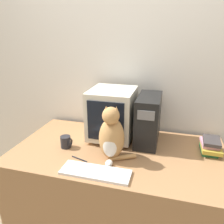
# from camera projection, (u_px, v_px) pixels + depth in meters

# --- Properties ---
(wall_back) EXTENTS (7.00, 0.05, 2.50)m
(wall_back) POSITION_uv_depth(u_px,v_px,m) (132.00, 74.00, 2.00)
(wall_back) COLOR silver
(wall_back) RESTS_ON ground_plane
(desk) EXTENTS (1.64, 0.88, 0.74)m
(desk) POSITION_uv_depth(u_px,v_px,m) (118.00, 188.00, 1.85)
(desk) COLOR #9E7047
(desk) RESTS_ON ground_plane
(crt_monitor) EXTENTS (0.36, 0.40, 0.43)m
(crt_monitor) POSITION_uv_depth(u_px,v_px,m) (112.00, 114.00, 1.84)
(crt_monitor) COLOR beige
(crt_monitor) RESTS_ON desk
(computer_tower) EXTENTS (0.18, 0.40, 0.40)m
(computer_tower) POSITION_uv_depth(u_px,v_px,m) (148.00, 119.00, 1.79)
(computer_tower) COLOR black
(computer_tower) RESTS_ON desk
(keyboard) EXTENTS (0.46, 0.15, 0.02)m
(keyboard) POSITION_uv_depth(u_px,v_px,m) (95.00, 172.00, 1.43)
(keyboard) COLOR silver
(keyboard) RESTS_ON desk
(cat) EXTENTS (0.28, 0.25, 0.41)m
(cat) POSITION_uv_depth(u_px,v_px,m) (112.00, 136.00, 1.55)
(cat) COLOR #B7844C
(cat) RESTS_ON desk
(book_stack) EXTENTS (0.15, 0.21, 0.12)m
(book_stack) POSITION_uv_depth(u_px,v_px,m) (210.00, 146.00, 1.66)
(book_stack) COLOR #28703D
(book_stack) RESTS_ON desk
(pen) EXTENTS (0.14, 0.05, 0.01)m
(pen) POSITION_uv_depth(u_px,v_px,m) (79.00, 159.00, 1.59)
(pen) COLOR black
(pen) RESTS_ON desk
(mug) EXTENTS (0.09, 0.08, 0.10)m
(mug) POSITION_uv_depth(u_px,v_px,m) (66.00, 142.00, 1.74)
(mug) COLOR #232328
(mug) RESTS_ON desk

